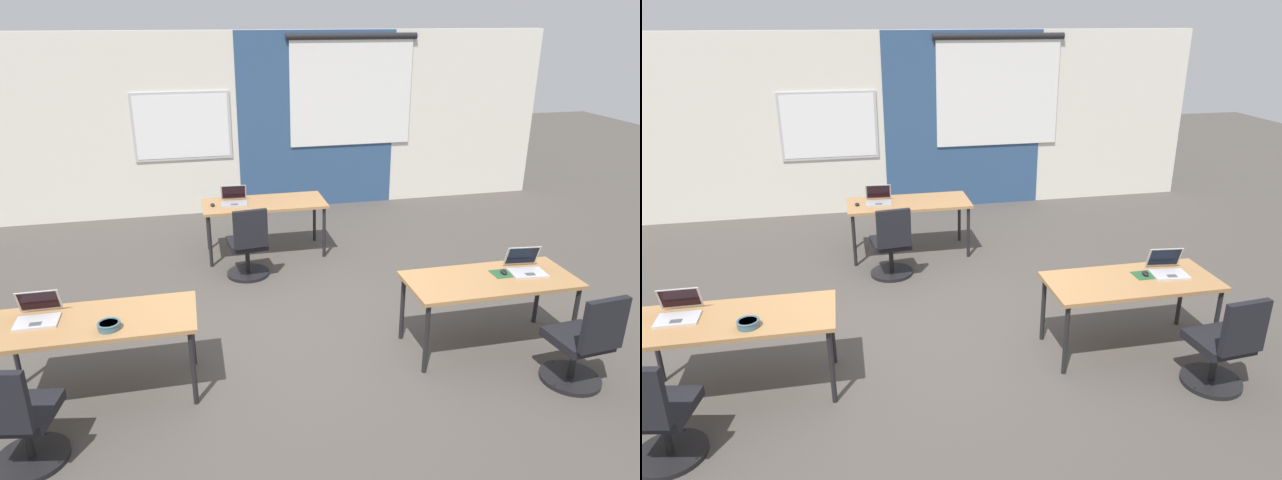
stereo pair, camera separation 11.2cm
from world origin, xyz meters
TOP-DOWN VIEW (x-y plane):
  - ground_plane at (0.00, 0.00)m, footprint 24.00×24.00m
  - back_wall_assembly at (0.03, 4.20)m, footprint 10.00×0.27m
  - desk_near_left at (-1.75, -0.60)m, footprint 1.60×0.70m
  - desk_near_right at (1.75, -0.60)m, footprint 1.60×0.70m
  - desk_far_center at (0.00, 2.20)m, footprint 1.60×0.70m
  - laptop_near_right_end at (2.15, -0.53)m, footprint 0.36×0.35m
  - mousepad_near_right_end at (1.92, -0.54)m, footprint 0.22×0.19m
  - mouse_near_right_end at (1.92, -0.54)m, footprint 0.07×0.11m
  - chair_near_right_end at (2.23, -1.37)m, footprint 0.52×0.56m
  - laptop_far_left at (-0.39, 2.23)m, footprint 0.35×0.34m
  - mouse_far_left at (-0.67, 2.18)m, footprint 0.06×0.10m
  - chair_far_left at (-0.30, 1.48)m, footprint 0.52×0.56m
  - laptop_near_left_end at (-2.20, -0.50)m, footprint 0.33×0.32m
  - chair_near_left_end at (-2.20, -1.38)m, footprint 0.52×0.57m
  - snack_bowl at (-1.62, -0.79)m, footprint 0.18×0.18m

SIDE VIEW (x-z plane):
  - ground_plane at x=0.00m, z-range 0.00..0.00m
  - chair_near_right_end at x=2.23m, z-range -0.08..0.84m
  - chair_far_left at x=-0.30m, z-range -0.08..0.84m
  - chair_near_left_end at x=-2.20m, z-range -0.08..0.84m
  - desk_near_left at x=-1.75m, z-range 0.30..1.02m
  - desk_near_right at x=1.75m, z-range 0.30..1.02m
  - desk_far_center at x=0.00m, z-range 0.30..1.02m
  - mousepad_near_right_end at x=1.92m, z-range 0.72..0.72m
  - mouse_far_left at x=-0.67m, z-range 0.72..0.75m
  - mouse_near_right_end at x=1.92m, z-range 0.72..0.76m
  - snack_bowl at x=-1.62m, z-range 0.72..0.79m
  - laptop_near_left_end at x=-2.20m, z-range 0.66..0.88m
  - laptop_far_left at x=-0.39m, z-range 0.66..0.88m
  - laptop_near_right_end at x=2.15m, z-range 0.66..0.88m
  - back_wall_assembly at x=0.03m, z-range 0.01..2.81m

